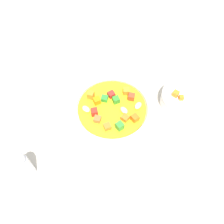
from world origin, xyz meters
The scene contains 5 objects.
ground_plane centered at (0.00, 0.00, -1.00)cm, with size 140.00×140.00×2.00cm, color #BAB2A0.
soup_bowl_main centered at (0.00, -0.01, 2.52)cm, with size 18.45×18.45×5.61cm.
spoon centered at (-13.78, -1.95, 0.44)cm, with size 12.70×15.70×0.98cm.
side_bowl_small centered at (16.00, 6.95, 1.96)cm, with size 10.82×10.82×4.42cm.
pepper_shaker centered at (-13.82, -16.67, 4.53)cm, with size 2.80×2.80×9.08cm.
Camera 1 is at (5.70, -29.48, 48.57)cm, focal length 38.80 mm.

